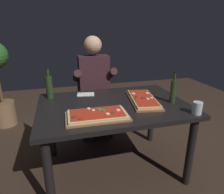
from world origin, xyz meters
name	(u,v)px	position (x,y,z in m)	size (l,w,h in m)	color
ground_plane	(113,167)	(0.00, 0.00, 0.00)	(6.40, 6.40, 0.00)	#38281E
dining_table	(113,113)	(0.00, 0.00, 0.64)	(1.40, 0.96, 0.74)	black
pizza_rectangular_front	(97,115)	(-0.21, -0.26, 0.76)	(0.51, 0.30, 0.05)	olive
pizza_rectangular_left	(143,99)	(0.30, -0.01, 0.76)	(0.33, 0.58, 0.05)	brown
wine_bottle_dark	(49,87)	(-0.58, 0.32, 0.86)	(0.07, 0.07, 0.32)	#233819
oil_bottle_amber	(173,91)	(0.56, -0.12, 0.86)	(0.06, 0.06, 0.30)	#233819
tumbler_near_camera	(197,108)	(0.62, -0.41, 0.79)	(0.08, 0.08, 0.11)	silver
napkin_cutlery_set	(86,94)	(-0.22, 0.33, 0.74)	(0.20, 0.14, 0.01)	white
diner_chair	(94,99)	(-0.05, 0.86, 0.49)	(0.44, 0.44, 0.87)	#3D2B1E
seated_diner	(95,83)	(-0.05, 0.74, 0.74)	(0.53, 0.41, 1.33)	#23232D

